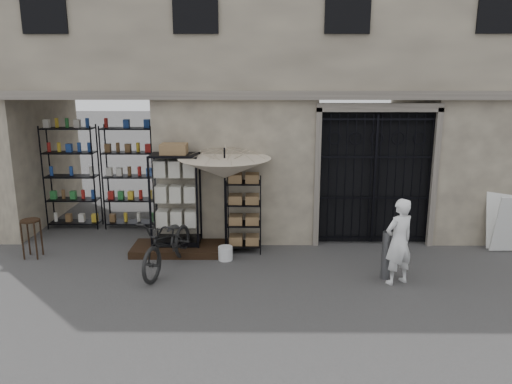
{
  "coord_description": "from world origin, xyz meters",
  "views": [
    {
      "loc": [
        -0.72,
        -8.39,
        3.73
      ],
      "look_at": [
        -0.8,
        1.4,
        1.35
      ],
      "focal_mm": 35.0,
      "sensor_mm": 36.0,
      "label": 1
    }
  ],
  "objects_px": {
    "bicycle": "(170,269)",
    "steel_bollard": "(386,255)",
    "display_cabinet": "(176,204)",
    "shopkeeper": "(396,283)",
    "white_bucket": "(225,253)",
    "easel_sign": "(504,222)",
    "wire_rack": "(244,216)",
    "wooden_stool": "(32,238)",
    "market_umbrella": "(225,163)"
  },
  "relations": [
    {
      "from": "white_bucket",
      "to": "shopkeeper",
      "type": "xyz_separation_m",
      "value": [
        3.16,
        -1.11,
        -0.14
      ]
    },
    {
      "from": "bicycle",
      "to": "steel_bollard",
      "type": "relative_size",
      "value": 2.24
    },
    {
      "from": "display_cabinet",
      "to": "wire_rack",
      "type": "distance_m",
      "value": 1.45
    },
    {
      "from": "wooden_stool",
      "to": "shopkeeper",
      "type": "xyz_separation_m",
      "value": [
        7.12,
        -1.23,
        -0.42
      ]
    },
    {
      "from": "display_cabinet",
      "to": "bicycle",
      "type": "relative_size",
      "value": 1.03
    },
    {
      "from": "steel_bollard",
      "to": "shopkeeper",
      "type": "distance_m",
      "value": 0.52
    },
    {
      "from": "white_bucket",
      "to": "wooden_stool",
      "type": "relative_size",
      "value": 0.36
    },
    {
      "from": "display_cabinet",
      "to": "market_umbrella",
      "type": "height_order",
      "value": "market_umbrella"
    },
    {
      "from": "white_bucket",
      "to": "shopkeeper",
      "type": "relative_size",
      "value": 0.18
    },
    {
      "from": "easel_sign",
      "to": "bicycle",
      "type": "bearing_deg",
      "value": -172.65
    },
    {
      "from": "market_umbrella",
      "to": "steel_bollard",
      "type": "relative_size",
      "value": 2.98
    },
    {
      "from": "steel_bollard",
      "to": "shopkeeper",
      "type": "relative_size",
      "value": 0.57
    },
    {
      "from": "display_cabinet",
      "to": "steel_bollard",
      "type": "distance_m",
      "value": 4.38
    },
    {
      "from": "bicycle",
      "to": "wooden_stool",
      "type": "distance_m",
      "value": 3.01
    },
    {
      "from": "wire_rack",
      "to": "market_umbrella",
      "type": "distance_m",
      "value": 1.22
    },
    {
      "from": "wire_rack",
      "to": "white_bucket",
      "type": "relative_size",
      "value": 5.45
    },
    {
      "from": "market_umbrella",
      "to": "steel_bollard",
      "type": "distance_m",
      "value": 3.61
    },
    {
      "from": "market_umbrella",
      "to": "bicycle",
      "type": "bearing_deg",
      "value": -138.64
    },
    {
      "from": "bicycle",
      "to": "shopkeeper",
      "type": "xyz_separation_m",
      "value": [
        4.21,
        -0.6,
        0.0
      ]
    },
    {
      "from": "white_bucket",
      "to": "easel_sign",
      "type": "bearing_deg",
      "value": 5.75
    },
    {
      "from": "display_cabinet",
      "to": "wooden_stool",
      "type": "relative_size",
      "value": 2.59
    },
    {
      "from": "wooden_stool",
      "to": "steel_bollard",
      "type": "distance_m",
      "value": 7.05
    },
    {
      "from": "wire_rack",
      "to": "bicycle",
      "type": "distance_m",
      "value": 1.92
    },
    {
      "from": "display_cabinet",
      "to": "white_bucket",
      "type": "bearing_deg",
      "value": -9.93
    },
    {
      "from": "wire_rack",
      "to": "shopkeeper",
      "type": "distance_m",
      "value": 3.34
    },
    {
      "from": "bicycle",
      "to": "shopkeeper",
      "type": "distance_m",
      "value": 4.26
    },
    {
      "from": "wire_rack",
      "to": "steel_bollard",
      "type": "relative_size",
      "value": 1.76
    },
    {
      "from": "market_umbrella",
      "to": "easel_sign",
      "type": "distance_m",
      "value": 6.02
    },
    {
      "from": "wire_rack",
      "to": "bicycle",
      "type": "height_order",
      "value": "wire_rack"
    },
    {
      "from": "bicycle",
      "to": "wire_rack",
      "type": "bearing_deg",
      "value": 51.45
    },
    {
      "from": "display_cabinet",
      "to": "bicycle",
      "type": "bearing_deg",
      "value": -70.75
    },
    {
      "from": "display_cabinet",
      "to": "white_bucket",
      "type": "distance_m",
      "value": 1.49
    },
    {
      "from": "display_cabinet",
      "to": "easel_sign",
      "type": "bearing_deg",
      "value": 18.44
    },
    {
      "from": "steel_bollard",
      "to": "shopkeeper",
      "type": "height_order",
      "value": "steel_bollard"
    },
    {
      "from": "easel_sign",
      "to": "market_umbrella",
      "type": "bearing_deg",
      "value": -179.82
    },
    {
      "from": "wooden_stool",
      "to": "shopkeeper",
      "type": "bearing_deg",
      "value": -9.8
    },
    {
      "from": "display_cabinet",
      "to": "bicycle",
      "type": "distance_m",
      "value": 1.49
    },
    {
      "from": "market_umbrella",
      "to": "steel_bollard",
      "type": "height_order",
      "value": "market_umbrella"
    },
    {
      "from": "wire_rack",
      "to": "steel_bollard",
      "type": "bearing_deg",
      "value": -26.0
    },
    {
      "from": "steel_bollard",
      "to": "display_cabinet",
      "type": "bearing_deg",
      "value": 160.01
    },
    {
      "from": "wire_rack",
      "to": "bicycle",
      "type": "bearing_deg",
      "value": -140.87
    },
    {
      "from": "white_bucket",
      "to": "easel_sign",
      "type": "relative_size",
      "value": 0.24
    },
    {
      "from": "white_bucket",
      "to": "display_cabinet",
      "type": "bearing_deg",
      "value": 151.77
    },
    {
      "from": "wooden_stool",
      "to": "easel_sign",
      "type": "xyz_separation_m",
      "value": [
        9.82,
        0.47,
        0.21
      ]
    },
    {
      "from": "shopkeeper",
      "to": "easel_sign",
      "type": "distance_m",
      "value": 3.25
    },
    {
      "from": "shopkeeper",
      "to": "white_bucket",
      "type": "bearing_deg",
      "value": -45.4
    },
    {
      "from": "display_cabinet",
      "to": "steel_bollard",
      "type": "relative_size",
      "value": 2.31
    },
    {
      "from": "white_bucket",
      "to": "wooden_stool",
      "type": "height_order",
      "value": "wooden_stool"
    },
    {
      "from": "wire_rack",
      "to": "market_umbrella",
      "type": "bearing_deg",
      "value": -157.43
    },
    {
      "from": "bicycle",
      "to": "easel_sign",
      "type": "bearing_deg",
      "value": 24.01
    }
  ]
}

